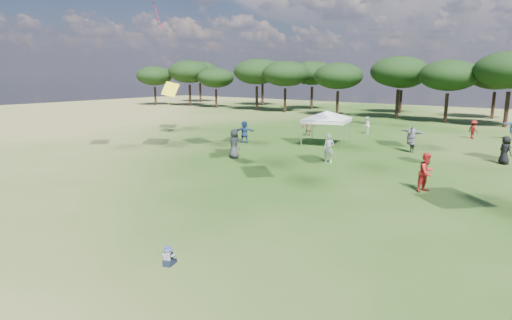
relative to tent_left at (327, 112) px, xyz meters
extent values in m
plane|color=#2B4D17|center=(5.92, -23.31, -2.48)|extent=(140.00, 140.00, 0.00)
cylinder|color=black|center=(-43.18, 19.70, -0.93)|extent=(0.35, 0.35, 3.09)
ellipsoid|color=black|center=(-43.18, 19.70, 2.47)|extent=(6.01, 6.01, 3.24)
cylinder|color=black|center=(-36.90, 21.79, -0.72)|extent=(0.40, 0.40, 3.51)
ellipsoid|color=black|center=(-36.90, 21.79, 3.14)|extent=(6.82, 6.82, 3.68)
cylinder|color=black|center=(-31.04, 21.79, -1.02)|extent=(0.33, 0.33, 2.92)
ellipsoid|color=black|center=(-31.04, 21.79, 2.19)|extent=(5.67, 5.67, 3.06)
cylinder|color=black|center=(-23.14, 21.98, -0.73)|extent=(0.40, 0.40, 3.49)
ellipsoid|color=black|center=(-23.14, 21.98, 3.11)|extent=(6.79, 6.79, 3.66)
cylinder|color=black|center=(-18.00, 21.71, -0.82)|extent=(0.38, 0.38, 3.32)
ellipsoid|color=black|center=(-18.00, 21.71, 2.83)|extent=(6.44, 6.44, 3.47)
cylinder|color=black|center=(-9.59, 20.99, -0.91)|extent=(0.36, 0.36, 3.14)
ellipsoid|color=black|center=(-9.59, 20.99, 2.55)|extent=(6.11, 6.11, 3.29)
cylinder|color=black|center=(-2.47, 22.50, -0.75)|extent=(0.40, 0.40, 3.46)
ellipsoid|color=black|center=(-2.47, 22.50, 3.06)|extent=(6.73, 6.73, 3.63)
cylinder|color=black|center=(3.34, 21.32, -0.87)|extent=(0.37, 0.37, 3.21)
ellipsoid|color=black|center=(3.34, 21.32, 2.66)|extent=(6.24, 6.24, 3.36)
cylinder|color=black|center=(9.18, 20.87, -0.70)|extent=(0.41, 0.41, 3.56)
ellipsoid|color=black|center=(9.18, 20.87, 3.21)|extent=(6.91, 6.91, 3.73)
cylinder|color=black|center=(-43.01, 30.48, -0.70)|extent=(0.41, 0.41, 3.56)
ellipsoid|color=black|center=(-43.01, 30.48, 3.22)|extent=(6.92, 6.92, 3.73)
cylinder|color=black|center=(-28.17, 30.25, -0.67)|extent=(0.41, 0.41, 3.62)
ellipsoid|color=black|center=(-28.17, 30.25, 3.32)|extent=(7.03, 7.03, 3.79)
cylinder|color=black|center=(-17.48, 28.26, -0.79)|extent=(0.39, 0.39, 3.37)
ellipsoid|color=black|center=(-17.48, 28.26, 2.91)|extent=(6.54, 6.54, 3.53)
cylinder|color=black|center=(-4.60, 30.00, -0.92)|extent=(0.36, 0.36, 3.11)
ellipsoid|color=black|center=(-4.60, 30.00, 2.50)|extent=(6.05, 6.05, 3.26)
cylinder|color=black|center=(6.75, 29.21, -0.88)|extent=(0.37, 0.37, 3.20)
ellipsoid|color=black|center=(6.75, 29.21, 2.64)|extent=(6.21, 6.21, 3.35)
cylinder|color=gray|center=(-1.08, -1.83, -1.51)|extent=(0.06, 0.06, 1.93)
cylinder|color=gray|center=(1.83, -1.08, -1.51)|extent=(0.06, 0.06, 1.93)
cylinder|color=gray|center=(-1.83, 1.08, -1.51)|extent=(0.06, 0.06, 1.93)
cylinder|color=gray|center=(1.08, 1.83, -1.51)|extent=(0.06, 0.06, 1.93)
cube|color=white|center=(0.00, 0.00, -0.60)|extent=(3.85, 3.85, 0.25)
pyramid|color=white|center=(0.00, 0.00, 0.12)|extent=(6.23, 6.23, 0.60)
cube|color=black|center=(6.31, -21.23, -2.39)|extent=(0.31, 0.31, 0.19)
cube|color=black|center=(6.17, -21.09, -2.43)|extent=(0.16, 0.24, 0.10)
cube|color=black|center=(6.33, -21.03, -2.43)|extent=(0.16, 0.24, 0.10)
cube|color=white|center=(6.31, -21.23, -2.18)|extent=(0.27, 0.23, 0.24)
cylinder|color=white|center=(6.15, -21.21, -2.18)|extent=(0.15, 0.24, 0.15)
cylinder|color=white|center=(6.43, -21.11, -2.18)|extent=(0.15, 0.24, 0.15)
sphere|color=#E0B293|center=(6.31, -21.23, -2.02)|extent=(0.16, 0.16, 0.16)
cone|color=#4C58B2|center=(6.31, -21.23, -1.98)|extent=(0.27, 0.27, 0.03)
cylinder|color=#4C58B2|center=(6.31, -21.23, -1.94)|extent=(0.18, 0.18, 0.07)
imported|color=maroon|center=(8.20, 10.31, -1.71)|extent=(1.13, 1.07, 1.53)
imported|color=#4A4A4F|center=(6.13, 0.75, -1.57)|extent=(2.27, 1.56, 1.82)
imported|color=#2F3034|center=(-2.26, -8.12, -1.55)|extent=(1.03, 0.80, 1.86)
imported|color=navy|center=(-5.59, -2.89, -1.60)|extent=(1.60, 1.39, 1.75)
imported|color=#987D52|center=(-3.62, 3.58, -1.69)|extent=(1.41, 1.29, 1.57)
imported|color=black|center=(11.80, 0.23, -1.63)|extent=(0.98, 0.95, 1.70)
imported|color=#AE1E1D|center=(9.82, -8.84, -1.58)|extent=(0.96, 1.07, 1.80)
imported|color=silver|center=(-0.07, 7.79, -1.71)|extent=(0.74, 0.86, 1.54)
imported|color=beige|center=(3.20, -5.69, -1.60)|extent=(0.73, 0.57, 1.77)
plane|color=yellow|center=(-13.43, -3.33, 1.52)|extent=(1.63, 1.84, 1.41)
camera|label=1|loc=(15.08, -28.70, 2.86)|focal=30.00mm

